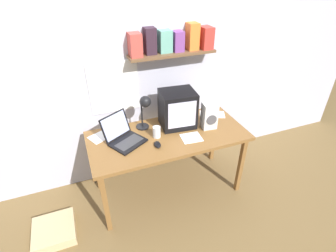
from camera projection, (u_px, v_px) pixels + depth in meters
ground_plane at (168, 188)px, 2.98m from camera, size 12.00×12.00×0.00m
back_wall at (151, 63)px, 2.66m from camera, size 5.60×0.24×2.60m
corner_desk at (168, 140)px, 2.62m from camera, size 1.56×0.71×0.74m
crt_monitor at (178, 109)px, 2.64m from camera, size 0.37×0.33×0.38m
laptop at (122, 135)px, 2.47m from camera, size 0.42×0.43×0.24m
desk_lamp at (145, 106)px, 2.52m from camera, size 0.15×0.18×0.37m
juice_glass at (157, 132)px, 2.53m from camera, size 0.08×0.08×0.11m
space_heater at (209, 116)px, 2.63m from camera, size 0.16×0.14×0.27m
computer_mouse at (158, 145)px, 2.42m from camera, size 0.07×0.11×0.03m
printed_handout at (101, 136)px, 2.56m from camera, size 0.27×0.24×0.00m
open_notebook at (191, 138)px, 2.53m from camera, size 0.21×0.19×0.00m
loose_paper_near_laptop at (212, 114)px, 2.92m from camera, size 0.31×0.25×0.00m
floor_cushion at (54, 231)px, 2.45m from camera, size 0.38×0.38×0.10m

